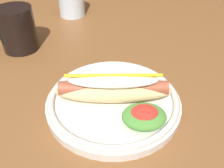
# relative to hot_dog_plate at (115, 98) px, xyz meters

# --- Properties ---
(dining_table) EXTENTS (1.43, 1.07, 0.74)m
(dining_table) POSITION_rel_hot_dog_plate_xyz_m (-0.06, 0.22, -0.10)
(dining_table) COLOR brown
(dining_table) RESTS_ON ground_plane
(hot_dog_plate) EXTENTS (0.25, 0.25, 0.08)m
(hot_dog_plate) POSITION_rel_hot_dog_plate_xyz_m (0.00, 0.00, 0.00)
(hot_dog_plate) COLOR silver
(hot_dog_plate) RESTS_ON dining_table
(soda_cup) EXTENTS (0.09, 0.09, 0.11)m
(soda_cup) POSITION_rel_hot_dog_plate_xyz_m (-0.22, 0.25, 0.03)
(soda_cup) COLOR black
(soda_cup) RESTS_ON dining_table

